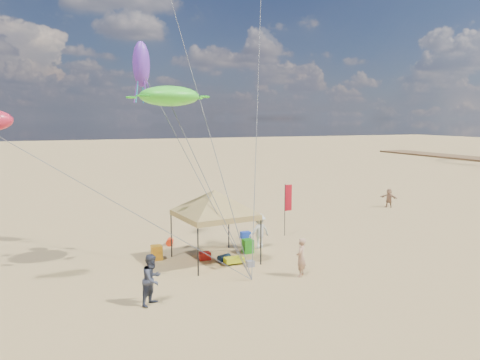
{
  "coord_description": "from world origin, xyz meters",
  "views": [
    {
      "loc": [
        -8.17,
        -16.69,
        6.85
      ],
      "look_at": [
        0.0,
        3.0,
        4.0
      ],
      "focal_mm": 34.43,
      "sensor_mm": 36.0,
      "label": 1
    }
  ],
  "objects_px": {
    "chair_yellow": "(157,253)",
    "beach_cart": "(234,260)",
    "canopy_tent": "(215,193)",
    "cooler_blue": "(245,235)",
    "cooler_red": "(205,256)",
    "feather_flag": "(287,201)",
    "person_near_b": "(152,279)",
    "person_near_c": "(259,231)",
    "person_far_c": "(389,198)",
    "chair_green": "(248,246)",
    "person_near_a": "(301,257)"
  },
  "relations": [
    {
      "from": "canopy_tent",
      "to": "chair_yellow",
      "type": "distance_m",
      "value": 4.15
    },
    {
      "from": "beach_cart",
      "to": "cooler_red",
      "type": "bearing_deg",
      "value": 133.18
    },
    {
      "from": "chair_green",
      "to": "person_far_c",
      "type": "xyz_separation_m",
      "value": [
        15.07,
        7.08,
        0.38
      ]
    },
    {
      "from": "beach_cart",
      "to": "person_near_b",
      "type": "xyz_separation_m",
      "value": [
        -4.57,
        -3.28,
        0.76
      ]
    },
    {
      "from": "person_near_c",
      "to": "feather_flag",
      "type": "bearing_deg",
      "value": -153.68
    },
    {
      "from": "person_near_b",
      "to": "beach_cart",
      "type": "bearing_deg",
      "value": -6.84
    },
    {
      "from": "person_near_b",
      "to": "person_far_c",
      "type": "relative_size",
      "value": 1.31
    },
    {
      "from": "feather_flag",
      "to": "chair_yellow",
      "type": "xyz_separation_m",
      "value": [
        -8.14,
        -1.72,
        -1.71
      ]
    },
    {
      "from": "cooler_red",
      "to": "chair_green",
      "type": "distance_m",
      "value": 2.45
    },
    {
      "from": "person_near_b",
      "to": "feather_flag",
      "type": "bearing_deg",
      "value": -5.69
    },
    {
      "from": "person_near_a",
      "to": "person_near_c",
      "type": "xyz_separation_m",
      "value": [
        0.17,
        4.71,
        0.08
      ]
    },
    {
      "from": "cooler_blue",
      "to": "person_far_c",
      "type": "relative_size",
      "value": 0.37
    },
    {
      "from": "beach_cart",
      "to": "person_far_c",
      "type": "distance_m",
      "value": 18.49
    },
    {
      "from": "cooler_red",
      "to": "chair_green",
      "type": "relative_size",
      "value": 0.77
    },
    {
      "from": "beach_cart",
      "to": "cooler_blue",
      "type": "bearing_deg",
      "value": 60.25
    },
    {
      "from": "feather_flag",
      "to": "beach_cart",
      "type": "height_order",
      "value": "feather_flag"
    },
    {
      "from": "canopy_tent",
      "to": "cooler_blue",
      "type": "distance_m",
      "value": 5.49
    },
    {
      "from": "cooler_red",
      "to": "chair_yellow",
      "type": "height_order",
      "value": "chair_yellow"
    },
    {
      "from": "cooler_red",
      "to": "person_near_b",
      "type": "xyz_separation_m",
      "value": [
        -3.48,
        -4.43,
        0.77
      ]
    },
    {
      "from": "cooler_blue",
      "to": "person_near_b",
      "type": "relative_size",
      "value": 0.28
    },
    {
      "from": "chair_yellow",
      "to": "chair_green",
      "type": "bearing_deg",
      "value": -8.03
    },
    {
      "from": "cooler_blue",
      "to": "person_near_a",
      "type": "bearing_deg",
      "value": -92.54
    },
    {
      "from": "feather_flag",
      "to": "person_far_c",
      "type": "relative_size",
      "value": 2.11
    },
    {
      "from": "person_near_c",
      "to": "beach_cart",
      "type": "bearing_deg",
      "value": 33.91
    },
    {
      "from": "chair_green",
      "to": "feather_flag",
      "type": "bearing_deg",
      "value": 33.62
    },
    {
      "from": "canopy_tent",
      "to": "person_far_c",
      "type": "distance_m",
      "value": 18.89
    },
    {
      "from": "canopy_tent",
      "to": "person_near_c",
      "type": "height_order",
      "value": "canopy_tent"
    },
    {
      "from": "person_near_b",
      "to": "person_near_a",
      "type": "bearing_deg",
      "value": -37.55
    },
    {
      "from": "canopy_tent",
      "to": "person_far_c",
      "type": "xyz_separation_m",
      "value": [
        17.06,
        7.68,
        -2.62
      ]
    },
    {
      "from": "canopy_tent",
      "to": "feather_flag",
      "type": "bearing_deg",
      "value": 28.1
    },
    {
      "from": "cooler_blue",
      "to": "person_near_c",
      "type": "relative_size",
      "value": 0.29
    },
    {
      "from": "feather_flag",
      "to": "chair_green",
      "type": "bearing_deg",
      "value": -146.38
    },
    {
      "from": "cooler_red",
      "to": "person_near_b",
      "type": "bearing_deg",
      "value": -128.15
    },
    {
      "from": "feather_flag",
      "to": "person_near_b",
      "type": "distance_m",
      "value": 11.87
    },
    {
      "from": "canopy_tent",
      "to": "person_near_c",
      "type": "bearing_deg",
      "value": 21.83
    },
    {
      "from": "chair_green",
      "to": "person_near_b",
      "type": "height_order",
      "value": "person_near_b"
    },
    {
      "from": "person_near_a",
      "to": "person_near_c",
      "type": "distance_m",
      "value": 4.71
    },
    {
      "from": "cooler_red",
      "to": "beach_cart",
      "type": "height_order",
      "value": "cooler_red"
    },
    {
      "from": "chair_green",
      "to": "beach_cart",
      "type": "bearing_deg",
      "value": -132.88
    },
    {
      "from": "feather_flag",
      "to": "person_near_b",
      "type": "relative_size",
      "value": 1.61
    },
    {
      "from": "beach_cart",
      "to": "person_near_c",
      "type": "height_order",
      "value": "person_near_c"
    },
    {
      "from": "chair_yellow",
      "to": "person_near_c",
      "type": "distance_m",
      "value": 5.51
    },
    {
      "from": "person_near_a",
      "to": "person_near_b",
      "type": "bearing_deg",
      "value": -38.94
    },
    {
      "from": "person_near_b",
      "to": "cooler_red",
      "type": "bearing_deg",
      "value": 9.33
    },
    {
      "from": "chair_yellow",
      "to": "beach_cart",
      "type": "bearing_deg",
      "value": -32.8
    },
    {
      "from": "chair_yellow",
      "to": "person_near_a",
      "type": "relative_size",
      "value": 0.41
    },
    {
      "from": "cooler_blue",
      "to": "person_near_b",
      "type": "bearing_deg",
      "value": -133.04
    },
    {
      "from": "canopy_tent",
      "to": "cooler_blue",
      "type": "height_order",
      "value": "canopy_tent"
    },
    {
      "from": "chair_yellow",
      "to": "cooler_red",
      "type": "bearing_deg",
      "value": -23.4
    },
    {
      "from": "cooler_red",
      "to": "person_near_b",
      "type": "height_order",
      "value": "person_near_b"
    }
  ]
}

